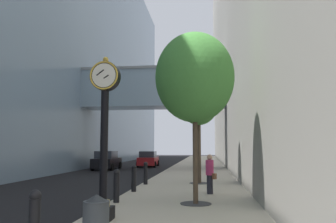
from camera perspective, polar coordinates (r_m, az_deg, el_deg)
The scene contains 15 objects.
ground_plane at distance 29.95m, azimuth -0.19°, elevation -10.12°, with size 110.00×110.00×0.00m, color black.
sidewalk_right at distance 32.74m, azimuth 5.15°, elevation -9.63°, with size 5.34×80.00×0.14m, color #BCB29E.
building_block_left at distance 38.45m, azimuth -18.78°, elevation 13.51°, with size 22.58×80.00×29.69m.
building_block_right at distance 36.23m, azimuth 16.86°, elevation 17.59°, with size 9.00×80.00×33.00m.
street_clock at distance 9.51m, azimuth -10.89°, elevation -2.84°, with size 0.84×0.55×4.57m.
bollard_nearest at distance 7.05m, azimuth -21.98°, elevation -16.91°, with size 0.23×0.23×1.18m.
bollard_third at distance 12.39m, azimuth -8.84°, elevation -12.36°, with size 0.23×0.23×1.18m.
bollard_fourth at distance 15.18m, azimuth -5.88°, elevation -11.22°, with size 0.23×0.23×1.18m.
bollard_fifth at distance 18.00m, azimuth -3.87°, elevation -10.42°, with size 0.23×0.23×1.18m.
street_tree_near at distance 12.17m, azimuth 4.60°, elevation 5.79°, with size 2.87×2.87×6.15m.
street_tree_mid_near at distance 18.63m, azimuth 5.32°, elevation 1.37°, with size 2.16×2.16×5.67m.
trash_bin at distance 7.05m, azimuth -12.27°, elevation -17.85°, with size 0.53×0.53×1.05m.
pedestrian_walking at distance 14.47m, azimuth 7.21°, elevation -10.44°, with size 0.52×0.46×1.66m.
car_black_near at distance 31.84m, azimuth -10.48°, elevation -8.28°, with size 2.09×4.56×1.72m.
car_red_mid at distance 35.63m, azimuth -3.43°, elevation -8.18°, with size 2.11×4.15×1.64m.
Camera 1 is at (3.54, -2.66, 2.14)m, focal length 35.50 mm.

